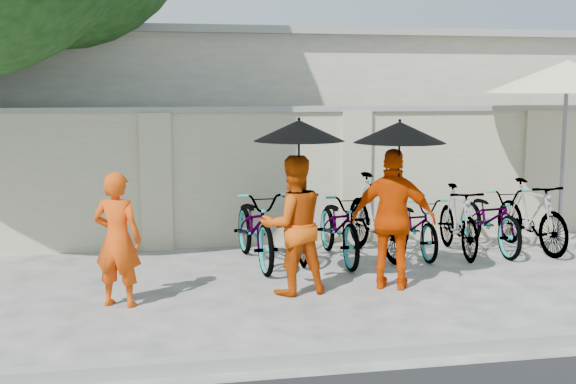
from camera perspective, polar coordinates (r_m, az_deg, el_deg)
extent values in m
plane|color=beige|center=(7.91, -2.56, -9.04)|extent=(80.00, 80.00, 0.00)
cube|color=gray|center=(6.30, -0.23, -13.01)|extent=(40.00, 0.16, 0.12)
cube|color=beige|center=(10.96, 0.12, 1.14)|extent=(20.00, 0.30, 2.00)
cube|color=beige|center=(14.82, 1.09, 5.29)|extent=(14.00, 6.00, 3.20)
imported|color=#EB4809|center=(7.97, -13.33, -3.67)|extent=(0.63, 0.53, 1.47)
imported|color=#D44B08|center=(8.22, 0.40, -2.62)|extent=(0.86, 0.72, 1.60)
cylinder|color=black|center=(8.07, 0.87, 1.43)|extent=(0.02, 0.02, 0.97)
cone|color=black|center=(8.02, 0.87, 4.89)|extent=(1.02, 1.02, 0.23)
imported|color=#DF3E00|center=(8.51, 8.35, -2.15)|extent=(1.05, 0.77, 1.65)
cylinder|color=black|center=(8.36, 8.74, 1.58)|extent=(0.02, 0.02, 0.91)
cone|color=black|center=(8.32, 8.81, 4.70)|extent=(1.06, 1.06, 0.24)
cylinder|color=gray|center=(11.48, 20.57, -3.86)|extent=(0.52, 0.52, 0.10)
cylinder|color=slate|center=(11.30, 20.87, 2.01)|extent=(0.06, 0.06, 2.47)
cone|color=#F6E9B8|center=(11.25, 21.20, 8.51)|extent=(2.53, 2.53, 0.47)
imported|color=slate|center=(9.65, -2.57, -2.72)|extent=(0.84, 2.02, 1.04)
imported|color=slate|center=(9.93, 0.58, -2.44)|extent=(0.50, 1.71, 1.02)
imported|color=slate|center=(9.88, 4.10, -2.66)|extent=(0.67, 1.86, 0.98)
imported|color=slate|center=(10.22, 6.94, -1.83)|extent=(0.76, 1.97, 1.15)
imported|color=slate|center=(10.39, 10.05, -2.56)|extent=(0.58, 1.63, 0.86)
imported|color=slate|center=(10.48, 13.28, -2.20)|extent=(0.63, 1.68, 0.99)
imported|color=slate|center=(10.87, 15.72, -1.97)|extent=(0.65, 1.84, 0.97)
imported|color=slate|center=(11.05, 18.65, -1.77)|extent=(0.64, 1.76, 1.03)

